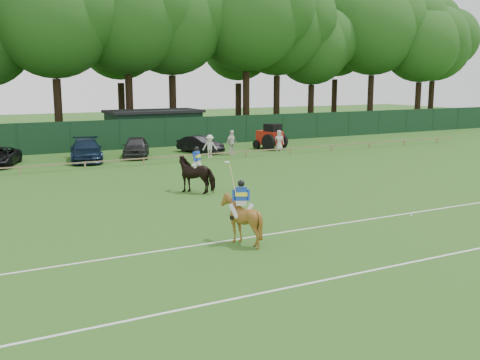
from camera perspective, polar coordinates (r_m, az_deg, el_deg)
ground at (r=22.54m, az=2.47°, el=-4.82°), size 160.00×160.00×0.00m
horse_dark at (r=29.33m, az=-4.39°, el=0.59°), size 2.26×2.31×1.88m
horse_chestnut at (r=20.16m, az=0.11°, el=-4.01°), size 2.00×2.09×1.79m
suv_black at (r=41.31m, az=-23.23°, el=2.17°), size 3.44×4.92×1.25m
sedan_navy at (r=41.73m, az=-15.35°, el=2.93°), size 3.23×5.69×1.56m
hatch_grey at (r=43.04m, az=-10.52°, el=3.34°), size 3.32×4.91×1.55m
estate_black at (r=44.93m, az=-4.06°, el=3.62°), size 2.89×4.24×1.32m
spectator_left at (r=42.06m, az=-3.08°, el=3.44°), size 1.23×0.90×1.71m
spectator_mid at (r=43.37m, az=-0.87°, el=3.81°), size 1.22×0.92×1.93m
spectator_right at (r=46.14m, az=3.99°, el=4.03°), size 0.98×0.85×1.69m
rider_dark at (r=29.20m, az=-4.39°, el=2.15°), size 0.78×0.75×1.41m
rider_chestnut at (r=19.97m, az=0.11°, el=-1.82°), size 0.90×0.78×2.05m
polo_ball at (r=25.33m, az=17.01°, el=-3.47°), size 0.09×0.09×0.09m
pitch_lines at (r=19.73m, az=7.68°, el=-7.11°), size 60.00×5.10×0.01m
pitch_rail at (r=38.75m, az=-11.16°, el=2.06°), size 62.10×0.10×0.50m
perimeter_fence at (r=47.28m, az=-14.41°, el=4.38°), size 92.08×0.08×2.50m
utility_shed at (r=51.82m, az=-8.75°, el=5.39°), size 8.40×4.40×3.04m
tree_row at (r=55.61m, az=-14.32°, el=3.93°), size 96.00×12.00×21.00m
tractor at (r=47.13m, az=3.15°, el=4.37°), size 2.25×2.87×2.14m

